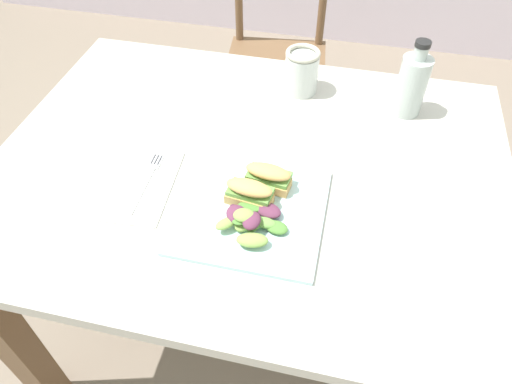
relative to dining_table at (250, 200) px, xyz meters
name	(u,v)px	position (x,y,z in m)	size (l,w,h in m)	color
ground_plane	(274,344)	(0.09, -0.07, -0.61)	(9.32, 9.32, 0.00)	#7A6B5B
dining_table	(250,200)	(0.00, 0.00, 0.00)	(1.18, 0.90, 0.74)	#BCB7AD
chair_wooden_far	(276,58)	(-0.11, 0.94, -0.16)	(0.44, 0.44, 0.87)	brown
plate_lunch	(252,211)	(0.04, -0.14, 0.13)	(0.30, 0.30, 0.01)	silver
sandwich_half_front	(249,193)	(0.03, -0.13, 0.17)	(0.10, 0.06, 0.06)	tan
sandwich_half_back	(268,177)	(0.06, -0.07, 0.17)	(0.10, 0.06, 0.06)	tan
salad_mixed_greens	(250,220)	(0.05, -0.19, 0.16)	(0.15, 0.13, 0.04)	#84A84C
napkin_folded	(145,185)	(-0.20, -0.12, 0.13)	(0.12, 0.23, 0.00)	silver
fork_on_napkin	(148,178)	(-0.20, -0.10, 0.13)	(0.03, 0.19, 0.00)	silver
bottle_cold_brew	(411,88)	(0.34, 0.28, 0.20)	(0.07, 0.07, 0.20)	#472819
mason_jar_iced_tea	(302,73)	(0.07, 0.31, 0.18)	(0.09, 0.09, 0.12)	#C67528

